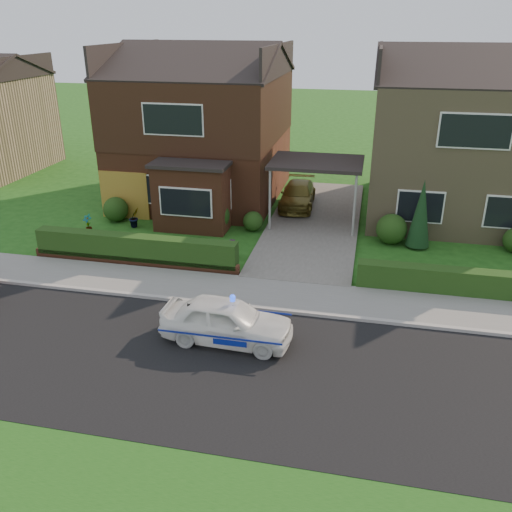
# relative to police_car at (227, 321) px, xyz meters

# --- Properties ---
(ground) EXTENTS (120.00, 120.00, 0.00)m
(ground) POSITION_rel_police_car_xyz_m (1.27, -1.20, -0.62)
(ground) COLOR #1B4B14
(ground) RESTS_ON ground
(road) EXTENTS (60.00, 6.00, 0.02)m
(road) POSITION_rel_police_car_xyz_m (1.27, -1.20, -0.62)
(road) COLOR black
(road) RESTS_ON ground
(kerb) EXTENTS (60.00, 0.16, 0.12)m
(kerb) POSITION_rel_police_car_xyz_m (1.27, 1.85, -0.56)
(kerb) COLOR #9E9993
(kerb) RESTS_ON ground
(sidewalk) EXTENTS (60.00, 2.00, 0.10)m
(sidewalk) POSITION_rel_police_car_xyz_m (1.27, 2.90, -0.57)
(sidewalk) COLOR slate
(sidewalk) RESTS_ON ground
(driveway) EXTENTS (3.80, 12.00, 0.12)m
(driveway) POSITION_rel_police_car_xyz_m (1.27, 9.80, -0.56)
(driveway) COLOR #666059
(driveway) RESTS_ON ground
(house_left) EXTENTS (7.50, 9.53, 7.25)m
(house_left) POSITION_rel_police_car_xyz_m (-4.51, 12.70, 3.19)
(house_left) COLOR brown
(house_left) RESTS_ON ground
(house_right) EXTENTS (7.50, 8.06, 7.25)m
(house_right) POSITION_rel_police_car_xyz_m (7.07, 12.79, 3.05)
(house_right) COLOR #8F7D58
(house_right) RESTS_ON ground
(carport_link) EXTENTS (3.80, 3.00, 2.77)m
(carport_link) POSITION_rel_police_car_xyz_m (1.27, 9.75, 2.04)
(carport_link) COLOR black
(carport_link) RESTS_ON ground
(garage_door) EXTENTS (2.20, 0.10, 2.10)m
(garage_door) POSITION_rel_police_car_xyz_m (-6.98, 8.76, 0.43)
(garage_door) COLOR olive
(garage_door) RESTS_ON ground
(dwarf_wall) EXTENTS (7.70, 0.25, 0.36)m
(dwarf_wall) POSITION_rel_police_car_xyz_m (-4.53, 4.10, -0.44)
(dwarf_wall) COLOR brown
(dwarf_wall) RESTS_ON ground
(hedge_left) EXTENTS (7.50, 0.55, 0.90)m
(hedge_left) POSITION_rel_police_car_xyz_m (-4.53, 4.25, -0.62)
(hedge_left) COLOR #123510
(hedge_left) RESTS_ON ground
(hedge_right) EXTENTS (7.50, 0.55, 0.80)m
(hedge_right) POSITION_rel_police_car_xyz_m (7.07, 4.15, -0.62)
(hedge_right) COLOR #123510
(hedge_right) RESTS_ON ground
(shrub_left_far) EXTENTS (1.08, 1.08, 1.08)m
(shrub_left_far) POSITION_rel_police_car_xyz_m (-7.23, 8.30, -0.08)
(shrub_left_far) COLOR #123510
(shrub_left_far) RESTS_ON ground
(shrub_left_mid) EXTENTS (1.32, 1.32, 1.32)m
(shrub_left_mid) POSITION_rel_police_car_xyz_m (-2.73, 8.10, 0.04)
(shrub_left_mid) COLOR #123510
(shrub_left_mid) RESTS_ON ground
(shrub_left_near) EXTENTS (0.84, 0.84, 0.84)m
(shrub_left_near) POSITION_rel_police_car_xyz_m (-1.13, 8.40, -0.20)
(shrub_left_near) COLOR #123510
(shrub_left_near) RESTS_ON ground
(shrub_right_near) EXTENTS (1.20, 1.20, 1.20)m
(shrub_right_near) POSITION_rel_police_car_xyz_m (4.47, 8.20, -0.02)
(shrub_right_near) COLOR #123510
(shrub_right_near) RESTS_ON ground
(conifer_a) EXTENTS (0.90, 0.90, 2.60)m
(conifer_a) POSITION_rel_police_car_xyz_m (5.47, 8.00, 0.68)
(conifer_a) COLOR black
(conifer_a) RESTS_ON ground
(police_car) EXTENTS (3.33, 3.68, 1.40)m
(police_car) POSITION_rel_police_car_xyz_m (0.00, 0.00, 0.00)
(police_car) COLOR white
(police_car) RESTS_ON ground
(driveway_car) EXTENTS (1.65, 3.74, 1.07)m
(driveway_car) POSITION_rel_police_car_xyz_m (0.27, 11.67, 0.04)
(driveway_car) COLOR brown
(driveway_car) RESTS_ON driveway
(potted_plant_a) EXTENTS (0.48, 0.40, 0.79)m
(potted_plant_a) POSITION_rel_police_car_xyz_m (-7.73, 6.74, -0.23)
(potted_plant_a) COLOR gray
(potted_plant_a) RESTS_ON ground
(potted_plant_b) EXTENTS (0.58, 0.54, 0.84)m
(potted_plant_b) POSITION_rel_police_car_xyz_m (-6.14, 7.77, -0.20)
(potted_plant_b) COLOR gray
(potted_plant_b) RESTS_ON ground
(potted_plant_c) EXTENTS (0.47, 0.47, 0.70)m
(potted_plant_c) POSITION_rel_police_car_xyz_m (-1.23, 5.50, -0.27)
(potted_plant_c) COLOR gray
(potted_plant_c) RESTS_ON ground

